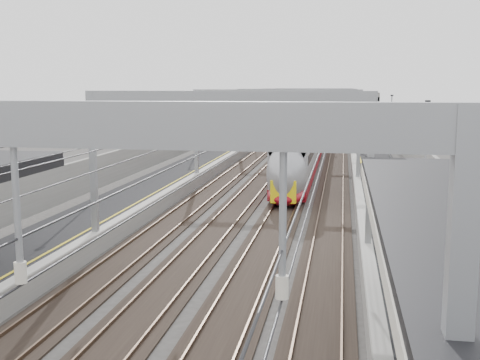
% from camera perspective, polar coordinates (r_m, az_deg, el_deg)
% --- Properties ---
extents(platform_left, '(4.00, 120.00, 1.00)m').
position_cam_1_polar(platform_left, '(51.34, -5.16, 0.62)').
color(platform_left, black).
rests_on(platform_left, ground).
extents(platform_right, '(4.00, 120.00, 1.00)m').
position_cam_1_polar(platform_right, '(49.72, 12.96, 0.17)').
color(platform_right, black).
rests_on(platform_right, ground).
extents(tracks, '(11.40, 140.00, 0.20)m').
position_cam_1_polar(tracks, '(49.97, 3.75, -0.11)').
color(tracks, black).
rests_on(tracks, ground).
extents(overhead_line, '(13.00, 140.00, 6.60)m').
position_cam_1_polar(overhead_line, '(55.98, 4.53, 7.10)').
color(overhead_line, gray).
rests_on(overhead_line, platform_left).
extents(overbridge, '(22.00, 2.20, 6.90)m').
position_cam_1_polar(overbridge, '(104.26, 6.97, 7.37)').
color(overbridge, gray).
rests_on(overbridge, ground).
extents(wall_left, '(0.30, 120.00, 3.20)m').
position_cam_1_polar(wall_left, '(52.10, -8.58, 1.90)').
color(wall_left, gray).
rests_on(wall_left, ground).
extents(wall_right, '(0.30, 120.00, 3.20)m').
position_cam_1_polar(wall_right, '(49.87, 16.68, 1.32)').
color(wall_right, gray).
rests_on(wall_right, ground).
extents(train, '(2.59, 47.27, 4.11)m').
position_cam_1_polar(train, '(59.42, 6.22, 3.19)').
color(train, maroon).
rests_on(train, ground).
extents(signal_green, '(0.32, 0.32, 3.48)m').
position_cam_1_polar(signal_green, '(71.59, 1.43, 4.50)').
color(signal_green, black).
rests_on(signal_green, ground).
extents(signal_red_near, '(0.32, 0.32, 3.48)m').
position_cam_1_polar(signal_red_near, '(73.39, 8.24, 4.52)').
color(signal_red_near, black).
rests_on(signal_red_near, ground).
extents(signal_red_far, '(0.32, 0.32, 3.48)m').
position_cam_1_polar(signal_red_far, '(81.94, 9.95, 4.91)').
color(signal_red_far, black).
rests_on(signal_red_far, ground).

